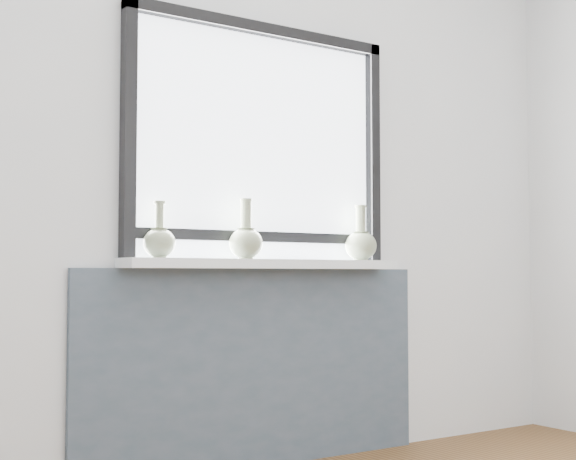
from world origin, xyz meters
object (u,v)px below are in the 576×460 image
vase_b (246,240)px  vase_c (361,243)px  vase_a (159,240)px  windowsill (268,264)px

vase_b → vase_c: vase_c is taller
vase_a → vase_b: (0.39, -0.02, 0.01)m
windowsill → vase_b: bearing=-169.9°
windowsill → vase_c: size_ratio=5.11×
vase_a → vase_b: size_ratio=0.89×
windowsill → vase_b: size_ratio=5.16×
vase_b → vase_c: 0.63m
vase_c → vase_b: bearing=-179.0°
vase_b → windowsill: bearing=10.1°
windowsill → vase_a: bearing=-179.9°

